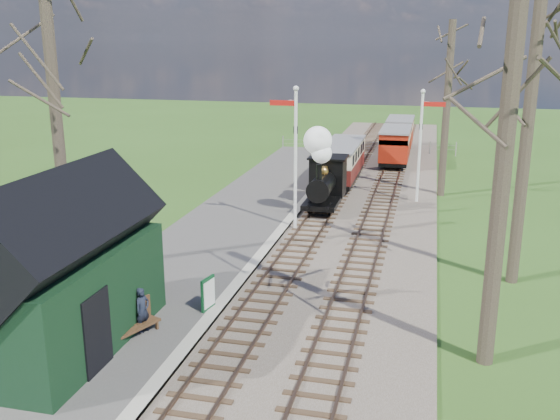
{
  "coord_description": "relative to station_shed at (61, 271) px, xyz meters",
  "views": [
    {
      "loc": [
        4.77,
        -9.34,
        8.09
      ],
      "look_at": [
        -0.77,
        13.49,
        1.6
      ],
      "focal_mm": 40.0,
      "sensor_mm": 36.0,
      "label": 1
    }
  ],
  "objects": [
    {
      "name": "semaphore_near",
      "position": [
        3.53,
        12.0,
        1.35
      ],
      "size": [
        1.22,
        0.24,
        6.22
      ],
      "color": "silver",
      "rests_on": "ground"
    },
    {
      "name": "coach",
      "position": [
        4.3,
        21.27,
        -0.86
      ],
      "size": [
        1.92,
        6.6,
        2.02
      ],
      "color": "black",
      "rests_on": "ground"
    },
    {
      "name": "coping_strip",
      "position": [
        3.1,
        10.0,
        -2.16
      ],
      "size": [
        0.4,
        44.0,
        0.21
      ],
      "primitive_type": "cube",
      "color": "#B2AD9E",
      "rests_on": "ground"
    },
    {
      "name": "person",
      "position": [
        1.64,
        1.18,
        -1.43
      ],
      "size": [
        0.45,
        0.54,
        1.28
      ],
      "primitive_type": "imported",
      "rotation": [
        0.0,
        0.0,
        1.22
      ],
      "color": "black",
      "rests_on": "platform"
    },
    {
      "name": "ballast_bed",
      "position": [
        5.6,
        18.0,
        -2.22
      ],
      "size": [
        8.0,
        60.0,
        0.1
      ],
      "primitive_type": "cube",
      "color": "brown",
      "rests_on": "ground"
    },
    {
      "name": "track_near",
      "position": [
        4.3,
        18.0,
        -2.17
      ],
      "size": [
        1.6,
        60.0,
        0.15
      ],
      "color": "brown",
      "rests_on": "ground"
    },
    {
      "name": "semaphore_far",
      "position": [
        8.67,
        18.0,
        1.08
      ],
      "size": [
        1.22,
        0.24,
        5.72
      ],
      "color": "silver",
      "rests_on": "ground"
    },
    {
      "name": "red_carriage_a",
      "position": [
        6.9,
        27.28,
        -0.88
      ],
      "size": [
        1.88,
        4.66,
        1.98
      ],
      "color": "black",
      "rests_on": "ground"
    },
    {
      "name": "station_shed",
      "position": [
        0.0,
        0.0,
        0.0
      ],
      "size": [
        3.25,
        6.3,
        4.78
      ],
      "color": "black",
      "rests_on": "platform"
    },
    {
      "name": "red_carriage_b",
      "position": [
        6.9,
        32.78,
        -0.88
      ],
      "size": [
        1.88,
        4.66,
        1.98
      ],
      "color": "black",
      "rests_on": "ground"
    },
    {
      "name": "platform",
      "position": [
        0.8,
        10.0,
        -2.17
      ],
      "size": [
        5.0,
        44.0,
        0.2
      ],
      "primitive_type": "cube",
      "color": "#474442",
      "rests_on": "ground"
    },
    {
      "name": "sign_board",
      "position": [
        2.89,
        3.0,
        -1.56
      ],
      "size": [
        0.22,
        0.69,
        1.01
      ],
      "color": "#0E411F",
      "rests_on": "platform"
    },
    {
      "name": "locomotive",
      "position": [
        4.29,
        15.22,
        -0.35
      ],
      "size": [
        1.65,
        3.85,
        4.12
      ],
      "color": "black",
      "rests_on": "ground"
    },
    {
      "name": "track_far",
      "position": [
        6.9,
        18.0,
        -2.17
      ],
      "size": [
        1.6,
        60.0,
        0.15
      ],
      "color": "brown",
      "rests_on": "ground"
    },
    {
      "name": "bare_trees",
      "position": [
        5.63,
        6.1,
        2.94
      ],
      "size": [
        15.51,
        22.39,
        12.0
      ],
      "color": "#382D23",
      "rests_on": "ground"
    },
    {
      "name": "bench",
      "position": [
        1.42,
        0.85,
        -1.64
      ],
      "size": [
        1.04,
        1.66,
        0.92
      ],
      "color": "#452C18",
      "rests_on": "platform"
    },
    {
      "name": "fence_line",
      "position": [
        4.6,
        32.0,
        -1.72
      ],
      "size": [
        12.6,
        0.08,
        1.0
      ],
      "color": "slate",
      "rests_on": "ground"
    },
    {
      "name": "distant_hills",
      "position": [
        5.7,
        60.38,
        -18.47
      ],
      "size": [
        114.4,
        48.0,
        22.02
      ],
      "color": "#385B23",
      "rests_on": "ground"
    }
  ]
}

